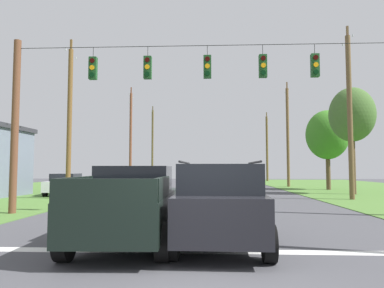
# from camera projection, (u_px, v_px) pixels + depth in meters

# --- Properties ---
(stop_bar_stripe) EXTENTS (12.79, 0.45, 0.01)m
(stop_bar_stripe) POSITION_uv_depth(u_px,v_px,m) (197.00, 251.00, 8.21)
(stop_bar_stripe) COLOR white
(stop_bar_stripe) RESTS_ON ground
(lane_dash_0) EXTENTS (2.50, 0.15, 0.01)m
(lane_dash_0) POSITION_uv_depth(u_px,v_px,m) (202.00, 216.00, 14.19)
(lane_dash_0) COLOR white
(lane_dash_0) RESTS_ON ground
(lane_dash_1) EXTENTS (2.50, 0.15, 0.01)m
(lane_dash_1) POSITION_uv_depth(u_px,v_px,m) (204.00, 199.00, 22.11)
(lane_dash_1) COLOR white
(lane_dash_1) RESTS_ON ground
(lane_dash_2) EXTENTS (2.50, 0.15, 0.01)m
(lane_dash_2) POSITION_uv_depth(u_px,v_px,m) (205.00, 193.00, 27.28)
(lane_dash_2) COLOR white
(lane_dash_2) RESTS_ON ground
(lane_dash_3) EXTENTS (2.50, 0.15, 0.01)m
(lane_dash_3) POSITION_uv_depth(u_px,v_px,m) (206.00, 187.00, 35.77)
(lane_dash_3) COLOR white
(lane_dash_3) RESTS_ON ground
(lane_dash_4) EXTENTS (2.50, 0.15, 0.01)m
(lane_dash_4) POSITION_uv_depth(u_px,v_px,m) (206.00, 186.00, 38.95)
(lane_dash_4) COLOR white
(lane_dash_4) RESTS_ON ground
(overhead_signal_span) EXTENTS (16.06, 0.31, 7.36)m
(overhead_signal_span) POSITION_uv_depth(u_px,v_px,m) (203.00, 111.00, 14.88)
(overhead_signal_span) COLOR brown
(overhead_signal_span) RESTS_ON ground
(pickup_truck) EXTENTS (2.40, 5.45, 1.95)m
(pickup_truck) POSITION_uv_depth(u_px,v_px,m) (131.00, 204.00, 9.26)
(pickup_truck) COLOR black
(pickup_truck) RESTS_ON ground
(suv_black) EXTENTS (2.29, 4.84, 2.05)m
(suv_black) POSITION_uv_depth(u_px,v_px,m) (219.00, 202.00, 8.93)
(suv_black) COLOR black
(suv_black) RESTS_ON ground
(distant_car_crossing_white) EXTENTS (2.25, 4.41, 1.52)m
(distant_car_crossing_white) POSITION_uv_depth(u_px,v_px,m) (66.00, 184.00, 25.31)
(distant_car_crossing_white) COLOR silver
(distant_car_crossing_white) RESTS_ON ground
(utility_pole_mid_right) EXTENTS (0.30, 1.71, 10.69)m
(utility_pole_mid_right) POSITION_uv_depth(u_px,v_px,m) (350.00, 114.00, 21.98)
(utility_pole_mid_right) COLOR brown
(utility_pole_mid_right) RESTS_ON ground
(utility_pole_far_right) EXTENTS (0.30, 1.77, 10.86)m
(utility_pole_far_right) POSITION_uv_depth(u_px,v_px,m) (288.00, 134.00, 37.24)
(utility_pole_far_right) COLOR brown
(utility_pole_far_right) RESTS_ON ground
(utility_pole_near_left) EXTENTS (0.32, 1.93, 10.20)m
(utility_pole_near_left) POSITION_uv_depth(u_px,v_px,m) (267.00, 147.00, 53.35)
(utility_pole_near_left) COLOR brown
(utility_pole_near_left) RESTS_ON ground
(utility_pole_far_left) EXTENTS (0.29, 1.74, 9.99)m
(utility_pole_far_left) POSITION_uv_depth(u_px,v_px,m) (69.00, 121.00, 22.40)
(utility_pole_far_left) COLOR brown
(utility_pole_far_left) RESTS_ON ground
(utility_pole_distant_right) EXTENTS (0.27, 1.97, 10.69)m
(utility_pole_distant_right) POSITION_uv_depth(u_px,v_px,m) (131.00, 136.00, 38.91)
(utility_pole_distant_right) COLOR brown
(utility_pole_distant_right) RESTS_ON ground
(utility_pole_distant_left) EXTENTS (0.29, 1.61, 11.11)m
(utility_pole_distant_left) POSITION_uv_depth(u_px,v_px,m) (152.00, 144.00, 53.26)
(utility_pole_distant_left) COLOR brown
(utility_pole_distant_left) RESTS_ON ground
(tree_roadside_right) EXTENTS (3.24, 3.24, 7.80)m
(tree_roadside_right) POSITION_uv_depth(u_px,v_px,m) (352.00, 115.00, 26.37)
(tree_roadside_right) COLOR brown
(tree_roadside_right) RESTS_ON ground
(tree_roadside_far_right) EXTENTS (3.70, 3.70, 7.02)m
(tree_roadside_far_right) POSITION_uv_depth(u_px,v_px,m) (327.00, 135.00, 31.84)
(tree_roadside_far_right) COLOR brown
(tree_roadside_far_right) RESTS_ON ground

